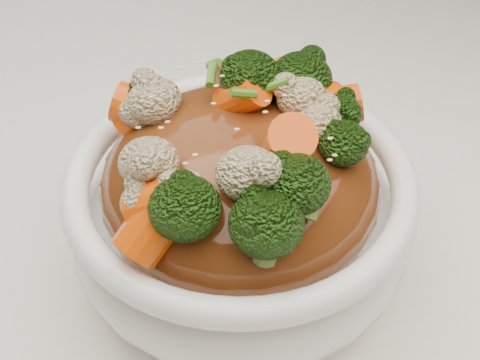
{
  "coord_description": "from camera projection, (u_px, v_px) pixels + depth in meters",
  "views": [
    {
      "loc": [
        -0.01,
        -0.33,
        1.11
      ],
      "look_at": [
        0.02,
        -0.03,
        0.83
      ],
      "focal_mm": 50.0,
      "sensor_mm": 36.0,
      "label": 1
    }
  ],
  "objects": [
    {
      "name": "sesame_seeds",
      "position": [
        240.0,
        100.0,
        0.37
      ],
      "size": [
        0.18,
        0.18,
        0.01
      ],
      "primitive_type": null,
      "rotation": [
        0.0,
        0.0,
        0.18
      ],
      "color": "beige",
      "rests_on": "sauce_base"
    },
    {
      "name": "tablecloth",
      "position": [
        203.0,
        245.0,
        0.5
      ],
      "size": [
        1.2,
        0.8,
        0.04
      ],
      "primitive_type": "cube",
      "color": "white",
      "rests_on": "dining_table"
    },
    {
      "name": "sauce_base",
      "position": [
        240.0,
        184.0,
        0.41
      ],
      "size": [
        0.2,
        0.2,
        0.1
      ],
      "primitive_type": "ellipsoid",
      "rotation": [
        0.0,
        0.0,
        0.18
      ],
      "color": "#5A290F",
      "rests_on": "bowl"
    },
    {
      "name": "cauliflower",
      "position": [
        240.0,
        106.0,
        0.37
      ],
      "size": [
        0.2,
        0.2,
        0.04
      ],
      "primitive_type": null,
      "rotation": [
        0.0,
        0.0,
        0.18
      ],
      "color": "beige",
      "rests_on": "sauce_base"
    },
    {
      "name": "broccoli",
      "position": [
        240.0,
        103.0,
        0.37
      ],
      "size": [
        0.2,
        0.2,
        0.04
      ],
      "primitive_type": null,
      "rotation": [
        0.0,
        0.0,
        0.18
      ],
      "color": "black",
      "rests_on": "sauce_base"
    },
    {
      "name": "carrots",
      "position": [
        240.0,
        102.0,
        0.37
      ],
      "size": [
        0.2,
        0.2,
        0.05
      ],
      "primitive_type": null,
      "rotation": [
        0.0,
        0.0,
        0.18
      ],
      "color": "#E54E07",
      "rests_on": "sauce_base"
    },
    {
      "name": "bowl",
      "position": [
        240.0,
        217.0,
        0.43
      ],
      "size": [
        0.25,
        0.25,
        0.09
      ],
      "primitive_type": null,
      "rotation": [
        0.0,
        0.0,
        0.18
      ],
      "color": "white",
      "rests_on": "tablecloth"
    },
    {
      "name": "scallions",
      "position": [
        240.0,
        100.0,
        0.37
      ],
      "size": [
        0.15,
        0.15,
        0.02
      ],
      "primitive_type": null,
      "rotation": [
        0.0,
        0.0,
        0.18
      ],
      "color": "#3A731A",
      "rests_on": "sauce_base"
    }
  ]
}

